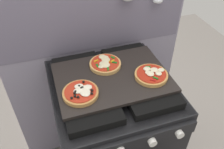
{
  "coord_description": "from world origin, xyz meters",
  "views": [
    {
      "loc": [
        -0.27,
        -0.83,
        1.67
      ],
      "look_at": [
        0.0,
        0.0,
        0.93
      ],
      "focal_mm": 38.41,
      "sensor_mm": 36.0,
      "label": 1
    }
  ],
  "objects_px": {
    "stove": "(112,134)",
    "pizza_right": "(151,75)",
    "pizza_center": "(105,64)",
    "pizza_left": "(81,92)",
    "baking_tray": "(112,77)"
  },
  "relations": [
    {
      "from": "pizza_right",
      "to": "pizza_center",
      "type": "distance_m",
      "value": 0.24
    },
    {
      "from": "pizza_right",
      "to": "pizza_center",
      "type": "height_order",
      "value": "same"
    },
    {
      "from": "baking_tray",
      "to": "pizza_right",
      "type": "xyz_separation_m",
      "value": [
        0.18,
        -0.06,
        0.02
      ]
    },
    {
      "from": "pizza_left",
      "to": "pizza_right",
      "type": "height_order",
      "value": "pizza_left"
    },
    {
      "from": "baking_tray",
      "to": "pizza_left",
      "type": "bearing_deg",
      "value": -155.96
    },
    {
      "from": "stove",
      "to": "pizza_right",
      "type": "height_order",
      "value": "pizza_right"
    },
    {
      "from": "pizza_left",
      "to": "pizza_center",
      "type": "relative_size",
      "value": 1.0
    },
    {
      "from": "stove",
      "to": "pizza_left",
      "type": "xyz_separation_m",
      "value": [
        -0.17,
        -0.07,
        0.48
      ]
    },
    {
      "from": "baking_tray",
      "to": "pizza_center",
      "type": "xyz_separation_m",
      "value": [
        -0.01,
        0.09,
        0.02
      ]
    },
    {
      "from": "baking_tray",
      "to": "pizza_left",
      "type": "height_order",
      "value": "pizza_left"
    },
    {
      "from": "stove",
      "to": "pizza_center",
      "type": "xyz_separation_m",
      "value": [
        -0.01,
        0.09,
        0.48
      ]
    },
    {
      "from": "baking_tray",
      "to": "pizza_left",
      "type": "xyz_separation_m",
      "value": [
        -0.17,
        -0.08,
        0.02
      ]
    },
    {
      "from": "stove",
      "to": "pizza_right",
      "type": "xyz_separation_m",
      "value": [
        0.18,
        -0.06,
        0.48
      ]
    },
    {
      "from": "pizza_right",
      "to": "pizza_center",
      "type": "bearing_deg",
      "value": 140.93
    },
    {
      "from": "pizza_center",
      "to": "stove",
      "type": "bearing_deg",
      "value": -85.12
    }
  ]
}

